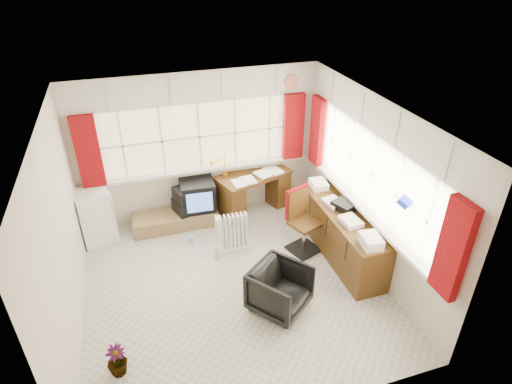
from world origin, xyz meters
TOP-DOWN VIEW (x-y plane):
  - ground at (0.00, 0.00)m, footprint 4.00×4.00m
  - room_walls at (0.00, 0.00)m, footprint 4.00×4.00m
  - window_back at (0.00, 1.94)m, footprint 3.70×0.12m
  - window_right at (1.94, 0.00)m, footprint 0.12×3.70m
  - curtains at (0.92, 0.93)m, footprint 3.83×3.83m
  - overhead_cabinets at (0.98, 0.98)m, footprint 3.98×3.98m
  - desk at (0.85, 1.80)m, footprint 1.40×1.00m
  - desk_lamp at (0.38, 1.91)m, footprint 0.16×0.14m
  - task_chair at (1.21, 0.56)m, footprint 0.55×0.57m
  - office_chair at (0.47, -0.58)m, footprint 0.96×0.96m
  - radiator at (0.22, 0.78)m, footprint 0.43×0.18m
  - credenza at (1.73, 0.20)m, footprint 0.50×2.00m
  - file_tray at (1.78, 0.30)m, footprint 0.35×0.39m
  - tv_bench at (-0.55, 1.72)m, footprint 1.40×0.50m
  - crt_tv at (-0.14, 1.77)m, footprint 0.58×0.55m
  - hifi_stack at (-0.24, 1.76)m, footprint 0.69×0.54m
  - mini_fridge at (-1.80, 1.73)m, footprint 0.65×0.65m
  - spray_bottle_a at (-0.08, 0.65)m, footprint 0.13×0.13m
  - spray_bottle_b at (-0.40, 1.17)m, footprint 0.09×0.09m
  - flower_vase at (-1.58, -0.97)m, footprint 0.29×0.29m

SIDE VIEW (x-z plane):
  - ground at x=0.00m, z-range 0.00..0.00m
  - spray_bottle_b at x=-0.40m, z-range 0.00..0.20m
  - tv_bench at x=-0.55m, z-range 0.00..0.25m
  - spray_bottle_a at x=-0.08m, z-range 0.00..0.28m
  - flower_vase at x=-1.58m, z-range 0.00..0.40m
  - radiator at x=0.22m, z-range -0.06..0.59m
  - office_chair at x=0.47m, z-range 0.00..0.63m
  - credenza at x=1.73m, z-range -0.03..0.82m
  - desk at x=0.85m, z-range 0.02..0.78m
  - mini_fridge at x=-1.80m, z-range 0.00..0.88m
  - hifi_stack at x=-0.24m, z-range 0.24..0.67m
  - crt_tv at x=-0.14m, z-range 0.25..0.75m
  - task_chair at x=1.21m, z-range 0.03..1.06m
  - file_tray at x=1.78m, z-range 0.75..0.86m
  - window_back at x=0.00m, z-range -0.85..2.75m
  - window_right at x=1.94m, z-range -0.85..2.75m
  - desk_lamp at x=0.38m, z-range 0.80..1.18m
  - curtains at x=0.92m, z-range 0.88..2.03m
  - room_walls at x=0.00m, z-range -0.50..3.50m
  - overhead_cabinets at x=0.98m, z-range 2.01..2.49m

